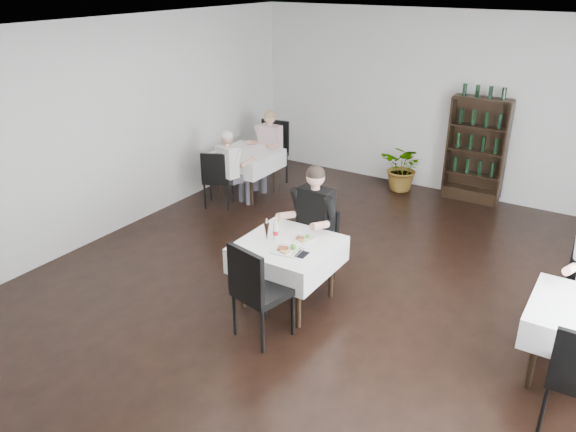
% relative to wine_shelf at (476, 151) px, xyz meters
% --- Properties ---
extents(room_shell, '(9.00, 9.00, 9.00)m').
position_rel_wine_shelf_xyz_m(room_shell, '(-0.60, -4.31, 0.65)').
color(room_shell, black).
rests_on(room_shell, ground).
extents(wine_shelf, '(0.90, 0.28, 1.75)m').
position_rel_wine_shelf_xyz_m(wine_shelf, '(0.00, 0.00, 0.00)').
color(wine_shelf, black).
rests_on(wine_shelf, ground).
extents(main_table, '(1.03, 1.03, 0.77)m').
position_rel_wine_shelf_xyz_m(main_table, '(-0.90, -4.31, -0.23)').
color(main_table, black).
rests_on(main_table, ground).
extents(left_table, '(0.98, 0.98, 0.77)m').
position_rel_wine_shelf_xyz_m(left_table, '(-3.30, -1.81, -0.23)').
color(left_table, black).
rests_on(left_table, ground).
extents(potted_tree, '(0.80, 0.71, 0.83)m').
position_rel_wine_shelf_xyz_m(potted_tree, '(-1.13, -0.19, -0.43)').
color(potted_tree, '#22581E').
rests_on(potted_tree, ground).
extents(main_chair_far, '(0.52, 0.53, 0.92)m').
position_rel_wine_shelf_xyz_m(main_chair_far, '(-0.89, -3.61, -0.32)').
color(main_chair_far, black).
rests_on(main_chair_far, ground).
extents(main_chair_near, '(0.59, 0.60, 1.09)m').
position_rel_wine_shelf_xyz_m(main_chair_near, '(-0.79, -5.08, -0.23)').
color(main_chair_near, black).
rests_on(main_chair_near, ground).
extents(left_chair_far, '(0.59, 0.59, 1.13)m').
position_rel_wine_shelf_xyz_m(left_chair_far, '(-3.24, -1.13, -0.20)').
color(left_chair_far, black).
rests_on(left_chair_far, ground).
extents(left_chair_near, '(0.57, 0.57, 0.94)m').
position_rel_wine_shelf_xyz_m(left_chair_near, '(-3.37, -2.51, -0.31)').
color(left_chair_near, black).
rests_on(left_chair_near, ground).
extents(diner_main, '(0.58, 0.59, 1.50)m').
position_rel_wine_shelf_xyz_m(diner_main, '(-0.91, -3.78, 0.02)').
color(diner_main, '#3B3B42').
rests_on(diner_main, ground).
extents(diner_left_far, '(0.52, 0.52, 1.37)m').
position_rel_wine_shelf_xyz_m(diner_left_far, '(-3.20, -1.31, -0.05)').
color(diner_left_far, '#3B3B42').
rests_on(diner_left_far, ground).
extents(diner_left_near, '(0.53, 0.57, 1.28)m').
position_rel_wine_shelf_xyz_m(diner_left_near, '(-3.18, -2.37, -0.10)').
color(diner_left_near, '#3B3B42').
rests_on(diner_left_near, ground).
extents(plate_far, '(0.22, 0.22, 0.07)m').
position_rel_wine_shelf_xyz_m(plate_far, '(-0.79, -4.17, -0.06)').
color(plate_far, white).
rests_on(plate_far, main_table).
extents(plate_near, '(0.30, 0.30, 0.08)m').
position_rel_wine_shelf_xyz_m(plate_near, '(-0.80, -4.50, -0.06)').
color(plate_near, white).
rests_on(plate_near, main_table).
extents(pilsner_dark, '(0.06, 0.06, 0.26)m').
position_rel_wine_shelf_xyz_m(pilsner_dark, '(-1.13, -4.39, 0.03)').
color(pilsner_dark, black).
rests_on(pilsner_dark, main_table).
extents(pilsner_lager, '(0.06, 0.06, 0.27)m').
position_rel_wine_shelf_xyz_m(pilsner_lager, '(-1.08, -4.26, 0.03)').
color(pilsner_lager, gold).
rests_on(pilsner_lager, main_table).
extents(coke_bottle, '(0.06, 0.06, 0.25)m').
position_rel_wine_shelf_xyz_m(coke_bottle, '(-1.05, -4.32, 0.02)').
color(coke_bottle, silver).
rests_on(coke_bottle, main_table).
extents(napkin_cutlery, '(0.21, 0.23, 0.02)m').
position_rel_wine_shelf_xyz_m(napkin_cutlery, '(-0.67, -4.48, -0.07)').
color(napkin_cutlery, black).
rests_on(napkin_cutlery, main_table).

